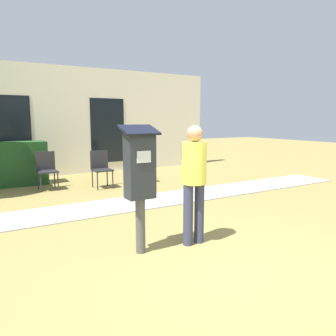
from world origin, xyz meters
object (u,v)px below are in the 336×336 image
object	(u,v)px
outdoor_chair_middle	(101,166)
outdoor_chair_right	(141,162)
parking_meter	(140,172)
person_standing	(194,175)
outdoor_chair_left	(46,167)

from	to	relation	value
outdoor_chair_middle	outdoor_chair_right	size ratio (longest dim) A/B	1.00
parking_meter	outdoor_chair_right	xyz separation A→B (m)	(2.10, 4.26, -0.49)
person_standing	outdoor_chair_left	bearing A→B (deg)	129.06
parking_meter	outdoor_chair_right	bearing A→B (deg)	63.75
parking_meter	outdoor_chair_left	world-z (taller)	parking_meter
person_standing	outdoor_chair_right	bearing A→B (deg)	99.33
parking_meter	outdoor_chair_right	distance (m)	4.78
outdoor_chair_right	person_standing	bearing A→B (deg)	-101.27
outdoor_chair_middle	outdoor_chair_right	bearing A→B (deg)	-15.90
parking_meter	person_standing	world-z (taller)	parking_meter
person_standing	outdoor_chair_right	xyz separation A→B (m)	(1.36, 4.35, -0.40)
person_standing	outdoor_chair_left	size ratio (longest dim) A/B	1.76
outdoor_chair_middle	outdoor_chair_left	bearing A→B (deg)	135.33
person_standing	outdoor_chair_right	world-z (taller)	person_standing
person_standing	outdoor_chair_middle	bearing A→B (deg)	114.28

